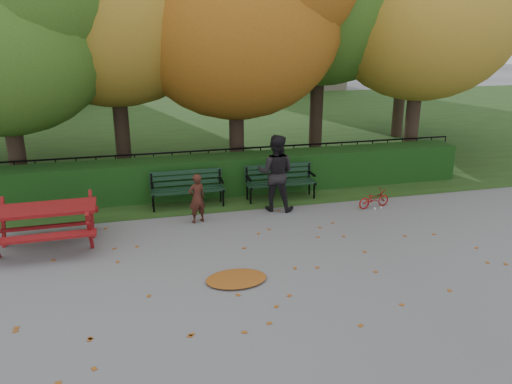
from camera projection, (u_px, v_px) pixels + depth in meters
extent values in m
plane|color=slate|center=(280.00, 264.00, 9.40)|extent=(90.00, 90.00, 0.00)
plane|color=#1E3413|center=(189.00, 127.00, 22.28)|extent=(90.00, 90.00, 0.00)
cube|color=#BDA893|center=(275.00, 1.00, 35.14)|extent=(9.00, 6.00, 12.00)
cube|color=black|center=(232.00, 174.00, 13.38)|extent=(13.00, 0.90, 1.00)
cube|color=black|center=(227.00, 181.00, 14.25)|extent=(14.00, 0.04, 0.04)
cube|color=black|center=(226.00, 149.00, 13.96)|extent=(14.00, 0.04, 0.04)
cylinder|color=black|center=(117.00, 174.00, 13.42)|extent=(0.03, 0.03, 1.00)
cylinder|color=black|center=(226.00, 166.00, 14.12)|extent=(0.03, 0.03, 1.00)
cylinder|color=black|center=(325.00, 160.00, 14.82)|extent=(0.03, 0.03, 1.00)
cylinder|color=black|center=(430.00, 153.00, 15.63)|extent=(0.03, 0.03, 1.00)
cylinder|color=black|center=(16.00, 145.00, 13.04)|extent=(0.44, 0.44, 2.62)
cylinder|color=black|center=(121.00, 123.00, 14.69)|extent=(0.44, 0.44, 3.15)
ellipsoid|color=olive|center=(111.00, 0.00, 13.63)|extent=(6.40, 6.40, 5.76)
cylinder|color=black|center=(237.00, 128.00, 14.78)|extent=(0.44, 0.44, 2.80)
ellipsoid|color=#864B0D|center=(235.00, 22.00, 13.84)|extent=(6.00, 6.00, 5.40)
cylinder|color=black|center=(316.00, 106.00, 16.57)|extent=(0.44, 0.44, 3.50)
cylinder|color=black|center=(412.00, 118.00, 15.90)|extent=(0.44, 0.44, 2.97)
ellipsoid|color=olive|center=(423.00, 12.00, 14.90)|extent=(5.80, 5.80, 5.22)
cylinder|color=black|center=(399.00, 97.00, 19.97)|extent=(0.44, 0.44, 3.15)
ellipsoid|color=#345A1E|center=(408.00, 8.00, 18.91)|extent=(6.00, 6.00, 5.40)
cube|color=black|center=(189.00, 192.00, 12.10)|extent=(1.80, 0.12, 0.04)
cube|color=black|center=(188.00, 190.00, 12.27)|extent=(1.80, 0.12, 0.04)
cube|color=black|center=(187.00, 188.00, 12.43)|extent=(1.80, 0.12, 0.04)
cube|color=black|center=(186.00, 183.00, 12.48)|extent=(1.80, 0.05, 0.10)
cube|color=black|center=(186.00, 177.00, 12.43)|extent=(1.80, 0.05, 0.10)
cube|color=black|center=(186.00, 172.00, 12.39)|extent=(1.80, 0.05, 0.10)
cube|color=black|center=(153.00, 194.00, 12.08)|extent=(0.05, 0.55, 0.06)
cube|color=black|center=(151.00, 181.00, 12.25)|extent=(0.05, 0.05, 0.41)
cylinder|color=black|center=(154.00, 204.00, 11.97)|extent=(0.05, 0.05, 0.44)
cylinder|color=black|center=(153.00, 199.00, 12.30)|extent=(0.05, 0.05, 0.44)
cube|color=black|center=(152.00, 185.00, 12.03)|extent=(0.05, 0.45, 0.04)
cube|color=black|center=(222.00, 188.00, 12.47)|extent=(0.05, 0.55, 0.06)
cube|color=black|center=(220.00, 177.00, 12.65)|extent=(0.05, 0.05, 0.41)
cylinder|color=black|center=(223.00, 198.00, 12.37)|extent=(0.05, 0.05, 0.44)
cylinder|color=black|center=(221.00, 194.00, 12.70)|extent=(0.05, 0.05, 0.44)
cube|color=black|center=(221.00, 180.00, 12.43)|extent=(0.05, 0.45, 0.04)
cube|color=black|center=(283.00, 185.00, 12.66)|extent=(1.80, 0.12, 0.04)
cube|color=black|center=(281.00, 183.00, 12.83)|extent=(1.80, 0.12, 0.04)
cube|color=black|center=(279.00, 181.00, 12.99)|extent=(1.80, 0.12, 0.04)
cube|color=black|center=(278.00, 176.00, 13.04)|extent=(1.80, 0.05, 0.10)
cube|color=black|center=(278.00, 170.00, 12.99)|extent=(1.80, 0.05, 0.10)
cube|color=black|center=(278.00, 166.00, 12.95)|extent=(1.80, 0.05, 0.10)
cube|color=black|center=(249.00, 186.00, 12.64)|extent=(0.05, 0.55, 0.06)
cube|color=black|center=(246.00, 175.00, 12.81)|extent=(0.05, 0.05, 0.41)
cylinder|color=black|center=(251.00, 196.00, 12.53)|extent=(0.05, 0.05, 0.44)
cylinder|color=black|center=(247.00, 191.00, 12.86)|extent=(0.05, 0.05, 0.44)
cube|color=black|center=(249.00, 178.00, 12.59)|extent=(0.05, 0.45, 0.04)
cube|color=black|center=(312.00, 181.00, 13.03)|extent=(0.05, 0.55, 0.06)
cube|color=black|center=(309.00, 170.00, 13.21)|extent=(0.05, 0.05, 0.41)
cylinder|color=black|center=(314.00, 191.00, 12.93)|extent=(0.05, 0.05, 0.44)
cylinder|color=black|center=(309.00, 187.00, 13.26)|extent=(0.05, 0.05, 0.44)
cube|color=black|center=(312.00, 174.00, 12.99)|extent=(0.05, 0.45, 0.04)
cube|color=maroon|center=(43.00, 209.00, 9.88)|extent=(2.02, 0.87, 0.07)
cube|color=maroon|center=(41.00, 238.00, 9.37)|extent=(2.01, 0.32, 0.06)
cube|color=maroon|center=(49.00, 213.00, 10.59)|extent=(2.01, 0.32, 0.06)
cube|color=maroon|center=(3.00, 222.00, 10.24)|extent=(0.08, 0.58, 0.98)
cube|color=maroon|center=(90.00, 232.00, 9.76)|extent=(0.08, 0.58, 0.98)
cube|color=maroon|center=(92.00, 214.00, 10.67)|extent=(0.08, 0.58, 0.98)
cube|color=maroon|center=(89.00, 209.00, 10.12)|extent=(0.10, 1.50, 0.07)
cube|color=maroon|center=(45.00, 227.00, 10.00)|extent=(1.78, 0.10, 0.07)
ellipsoid|color=brown|center=(236.00, 279.00, 8.78)|extent=(1.10, 0.76, 0.08)
imported|color=#3B1A12|center=(197.00, 198.00, 11.27)|extent=(0.49, 0.40, 1.15)
imported|color=black|center=(276.00, 173.00, 11.95)|extent=(1.12, 1.02, 1.86)
imported|color=maroon|center=(374.00, 199.00, 12.30)|extent=(0.91, 0.46, 0.46)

